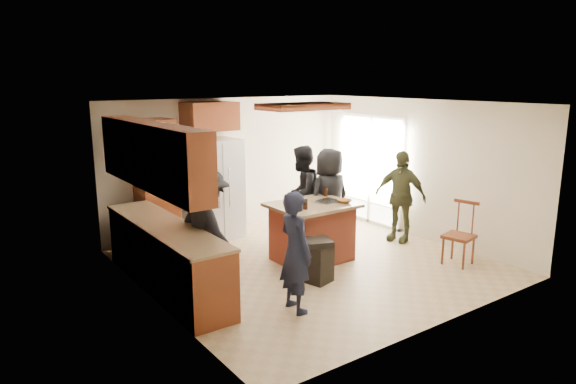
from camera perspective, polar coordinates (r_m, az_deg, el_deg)
room_shell at (r=12.05m, az=14.18°, el=2.65°), size 8.00×5.20×5.00m
person_front_left at (r=6.35m, az=0.84°, el=-6.68°), size 0.44×0.58×1.53m
person_behind_left at (r=9.09m, az=1.51°, el=-0.18°), size 0.97×0.82×1.71m
person_behind_right at (r=8.85m, az=4.63°, el=-0.60°), size 0.83×0.55×1.70m
person_side_right at (r=9.29m, az=12.34°, el=-0.45°), size 0.75×1.06×1.63m
person_counter at (r=7.03m, az=-8.94°, el=-4.22°), size 0.66×1.15×1.69m
left_cabinetry at (r=7.13m, az=-13.94°, el=-3.29°), size 0.64×3.00×2.30m
back_wall_units at (r=9.00m, az=-12.98°, el=2.78°), size 1.80×0.60×2.45m
refrigerator at (r=9.34m, az=-8.22°, el=0.33°), size 0.90×0.76×1.80m
kitchen_island at (r=8.18m, az=2.70°, el=-4.40°), size 1.28×1.03×0.93m
island_items at (r=8.14m, az=4.44°, el=-0.91°), size 0.91×0.68×0.15m
trash_bin at (r=7.37m, az=3.34°, el=-7.60°), size 0.46×0.46×0.63m
spindle_chair at (r=8.44m, az=18.52°, el=-4.66°), size 0.50×0.50×0.99m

